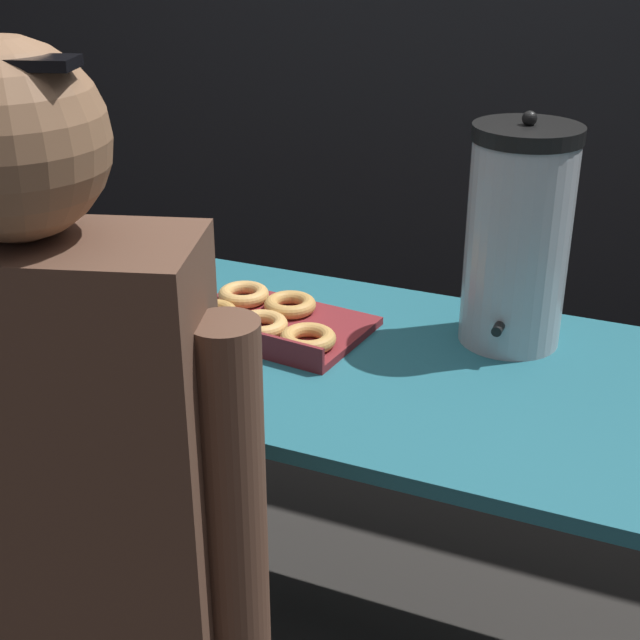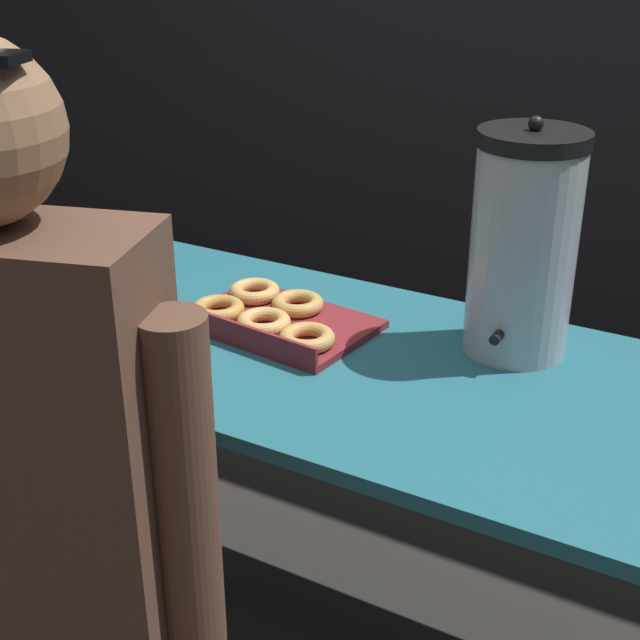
# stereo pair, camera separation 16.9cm
# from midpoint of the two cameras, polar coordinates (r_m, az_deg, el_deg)

# --- Properties ---
(ground_plane) EXTENTS (12.00, 12.00, 0.00)m
(ground_plane) POSITION_cam_midpoint_polar(r_m,az_deg,el_deg) (2.11, 3.71, -19.45)
(ground_plane) COLOR #2D2B28
(folding_table) EXTENTS (1.57, 0.69, 0.70)m
(folding_table) POSITION_cam_midpoint_polar(r_m,az_deg,el_deg) (1.71, 4.32, -3.55)
(folding_table) COLOR #236675
(folding_table) RESTS_ON ground
(donut_box) EXTENTS (0.39, 0.29, 0.05)m
(donut_box) POSITION_cam_midpoint_polar(r_m,az_deg,el_deg) (1.79, -0.38, 0.10)
(donut_box) COLOR maroon
(donut_box) RESTS_ON folding_table
(coffee_urn) EXTENTS (0.20, 0.23, 0.45)m
(coffee_urn) POSITION_cam_midpoint_polar(r_m,az_deg,el_deg) (1.69, 15.72, 4.60)
(coffee_urn) COLOR #B7B7BC
(coffee_urn) RESTS_ON folding_table
(cell_phone) EXTENTS (0.07, 0.14, 0.01)m
(cell_phone) POSITION_cam_midpoint_polar(r_m,az_deg,el_deg) (1.79, -14.11, -1.22)
(cell_phone) COLOR #2D334C
(cell_phone) RESTS_ON folding_table
(person_seated) EXTENTS (0.53, 0.31, 1.36)m
(person_seated) POSITION_cam_midpoint_polar(r_m,az_deg,el_deg) (1.33, -14.20, -13.67)
(person_seated) COLOR #33332D
(person_seated) RESTS_ON ground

